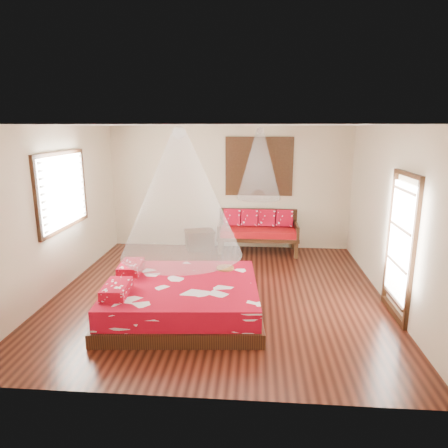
{
  "coord_description": "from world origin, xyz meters",
  "views": [
    {
      "loc": [
        0.59,
        -6.36,
        2.78
      ],
      "look_at": [
        0.07,
        0.27,
        1.15
      ],
      "focal_mm": 32.0,
      "sensor_mm": 36.0,
      "label": 1
    }
  ],
  "objects": [
    {
      "name": "room",
      "position": [
        0.0,
        0.0,
        1.4
      ],
      "size": [
        5.54,
        5.54,
        2.84
      ],
      "color": "black",
      "rests_on": "ground"
    },
    {
      "name": "bed",
      "position": [
        -0.49,
        -0.82,
        0.25
      ],
      "size": [
        2.45,
        2.25,
        0.65
      ],
      "rotation": [
        0.0,
        0.0,
        0.08
      ],
      "color": "black",
      "rests_on": "floor"
    },
    {
      "name": "daybed",
      "position": [
        0.67,
        2.38,
        0.52
      ],
      "size": [
        1.78,
        0.79,
        0.94
      ],
      "color": "black",
      "rests_on": "floor"
    },
    {
      "name": "storage_chest",
      "position": [
        -0.67,
        2.45,
        0.23
      ],
      "size": [
        0.77,
        0.66,
        0.45
      ],
      "rotation": [
        0.0,
        0.0,
        0.34
      ],
      "color": "black",
      "rests_on": "floor"
    },
    {
      "name": "shutter_panel",
      "position": [
        0.67,
        2.72,
        1.9
      ],
      "size": [
        1.52,
        0.06,
        1.32
      ],
      "color": "black",
      "rests_on": "wall_back"
    },
    {
      "name": "window_left",
      "position": [
        -2.71,
        0.2,
        1.7
      ],
      "size": [
        0.1,
        1.74,
        1.34
      ],
      "color": "black",
      "rests_on": "wall_left"
    },
    {
      "name": "glazed_door",
      "position": [
        2.72,
        -0.6,
        1.07
      ],
      "size": [
        0.08,
        1.02,
        2.16
      ],
      "color": "black",
      "rests_on": "floor"
    },
    {
      "name": "wine_tray",
      "position": [
        0.12,
        -0.18,
        0.56
      ],
      "size": [
        0.29,
        0.29,
        0.23
      ],
      "rotation": [
        0.0,
        0.0,
        0.29
      ],
      "color": "brown",
      "rests_on": "bed"
    },
    {
      "name": "mosquito_net_main",
      "position": [
        -0.46,
        -0.82,
        1.85
      ],
      "size": [
        1.77,
        1.77,
        1.8
      ],
      "primitive_type": "cone",
      "color": "white",
      "rests_on": "ceiling"
    },
    {
      "name": "mosquito_net_daybed",
      "position": [
        0.67,
        2.25,
        2.0
      ],
      "size": [
        0.95,
        0.95,
        1.5
      ],
      "primitive_type": "cone",
      "color": "white",
      "rests_on": "ceiling"
    }
  ]
}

